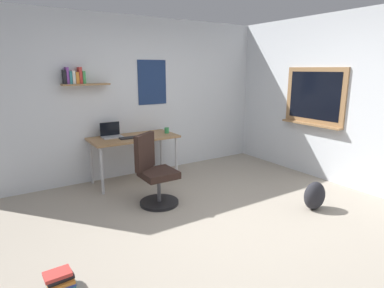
{
  "coord_description": "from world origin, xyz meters",
  "views": [
    {
      "loc": [
        -2.11,
        -2.57,
        1.78
      ],
      "look_at": [
        0.01,
        0.71,
        0.85
      ],
      "focal_mm": 29.77,
      "sensor_mm": 36.0,
      "label": 1
    }
  ],
  "objects": [
    {
      "name": "office_chair",
      "position": [
        -0.36,
        1.07,
        0.41
      ],
      "size": [
        0.56,
        0.57,
        0.95
      ],
      "color": "black",
      "rests_on": "ground"
    },
    {
      "name": "book_stack_on_floor",
      "position": [
        -1.79,
        -0.06,
        0.08
      ],
      "size": [
        0.23,
        0.19,
        0.16
      ],
      "color": "teal",
      "rests_on": "ground"
    },
    {
      "name": "computer_mouse",
      "position": [
        -0.02,
        1.96,
        0.75
      ],
      "size": [
        0.1,
        0.06,
        0.03
      ],
      "primitive_type": "ellipsoid",
      "color": "#262628",
      "rests_on": "desk"
    },
    {
      "name": "desk",
      "position": [
        -0.23,
        2.04,
        0.66
      ],
      "size": [
        1.35,
        0.66,
        0.73
      ],
      "color": "#997047",
      "rests_on": "ground"
    },
    {
      "name": "keyboard",
      "position": [
        -0.3,
        1.96,
        0.74
      ],
      "size": [
        0.37,
        0.13,
        0.02
      ],
      "primitive_type": "cube",
      "color": "black",
      "rests_on": "desk"
    },
    {
      "name": "coffee_mug",
      "position": [
        0.34,
        2.01,
        0.78
      ],
      "size": [
        0.08,
        0.08,
        0.09
      ],
      "primitive_type": "cylinder",
      "color": "#338C4C",
      "rests_on": "desk"
    },
    {
      "name": "backpack",
      "position": [
        1.29,
        -0.21,
        0.18
      ],
      "size": [
        0.32,
        0.22,
        0.37
      ],
      "primitive_type": "ellipsoid",
      "color": "#232328",
      "rests_on": "ground"
    },
    {
      "name": "ground_plane",
      "position": [
        0.0,
        0.0,
        0.0
      ],
      "size": [
        5.2,
        5.2,
        0.0
      ],
      "primitive_type": "plane",
      "color": "#9E9384",
      "rests_on": "ground"
    },
    {
      "name": "laptop",
      "position": [
        -0.54,
        2.2,
        0.79
      ],
      "size": [
        0.31,
        0.21,
        0.23
      ],
      "color": "#ADAFB5",
      "rests_on": "desk"
    },
    {
      "name": "wall_right",
      "position": [
        2.45,
        0.03,
        1.3
      ],
      "size": [
        0.22,
        5.0,
        2.6
      ],
      "color": "silver",
      "rests_on": "ground"
    },
    {
      "name": "wall_back",
      "position": [
        -0.01,
        2.45,
        1.3
      ],
      "size": [
        5.0,
        0.3,
        2.6
      ],
      "color": "silver",
      "rests_on": "ground"
    }
  ]
}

